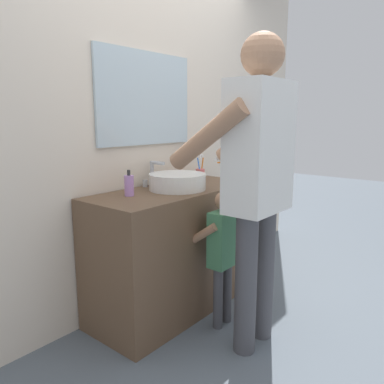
% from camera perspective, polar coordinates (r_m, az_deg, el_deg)
% --- Properties ---
extents(ground_plane, '(14.00, 14.00, 0.00)m').
position_cam_1_polar(ground_plane, '(2.73, 2.58, -18.60)').
color(ground_plane, slate).
extents(back_wall, '(4.40, 0.10, 2.70)m').
position_cam_1_polar(back_wall, '(2.78, -7.65, 11.03)').
color(back_wall, beige).
rests_on(back_wall, ground).
extents(vanity_cabinet, '(1.29, 0.54, 0.87)m').
position_cam_1_polar(vanity_cabinet, '(2.72, -2.48, -8.60)').
color(vanity_cabinet, brown).
rests_on(vanity_cabinet, ground).
extents(sink_basin, '(0.39, 0.39, 0.11)m').
position_cam_1_polar(sink_basin, '(2.58, -2.24, 1.64)').
color(sink_basin, silver).
rests_on(sink_basin, vanity_cabinet).
extents(faucet, '(0.18, 0.14, 0.18)m').
position_cam_1_polar(faucet, '(2.73, -5.91, 2.64)').
color(faucet, '#B7BABF').
rests_on(faucet, vanity_cabinet).
extents(toothbrush_cup, '(0.07, 0.07, 0.21)m').
position_cam_1_polar(toothbrush_cup, '(2.93, 1.26, 2.73)').
color(toothbrush_cup, '#D86666').
rests_on(toothbrush_cup, vanity_cabinet).
extents(soap_bottle, '(0.06, 0.06, 0.17)m').
position_cam_1_polar(soap_bottle, '(2.39, -9.51, 1.01)').
color(soap_bottle, '#B27FC6').
rests_on(soap_bottle, vanity_cabinet).
extents(child_toddler, '(0.28, 0.28, 0.90)m').
position_cam_1_polar(child_toddler, '(2.45, 4.61, -8.27)').
color(child_toddler, '#47474C').
rests_on(child_toddler, ground).
extents(adult_parent, '(0.56, 0.58, 1.80)m').
position_cam_1_polar(adult_parent, '(2.15, 9.68, 3.73)').
color(adult_parent, '#47474C').
rests_on(adult_parent, ground).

